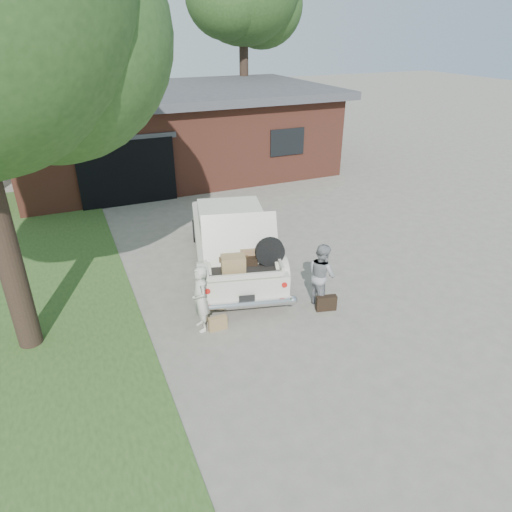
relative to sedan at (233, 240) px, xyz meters
name	(u,v)px	position (x,y,z in m)	size (l,w,h in m)	color
ground	(267,313)	(-0.11, -2.29, -0.73)	(90.00, 90.00, 0.00)	gray
house	(173,130)	(0.87, 9.18, 0.94)	(12.80, 7.80, 3.30)	brown
sedan	(233,240)	(0.00, 0.00, 0.00)	(3.08, 5.29, 1.96)	beige
woman_left	(200,299)	(-1.56, -2.26, -0.03)	(0.51, 0.34, 1.40)	beige
woman_right	(322,275)	(1.14, -2.39, -0.01)	(0.70, 0.54, 1.44)	gray
suitcase_left	(218,323)	(-1.27, -2.42, -0.58)	(0.38, 0.12, 0.30)	#997B4E
suitcase_right	(326,303)	(1.12, -2.68, -0.56)	(0.45, 0.14, 0.35)	black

